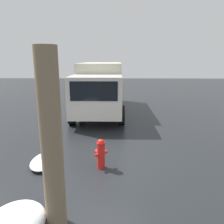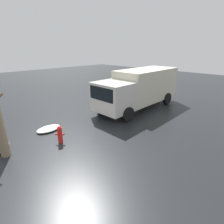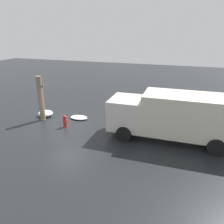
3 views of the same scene
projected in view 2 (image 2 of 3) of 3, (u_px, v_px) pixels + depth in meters
ground_plane at (61, 142)px, 8.32m from camera, size 60.00×60.00×0.00m
fire_hydrant at (60, 134)px, 8.17m from camera, size 0.37×0.37×0.84m
delivery_truck at (140, 87)px, 12.78m from camera, size 7.36×2.58×2.76m
pedestrian at (109, 99)px, 11.80m from camera, size 0.39×0.39×1.77m
snow_pile_by_hydrant at (49, 129)px, 9.49m from camera, size 1.29×0.81×0.19m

